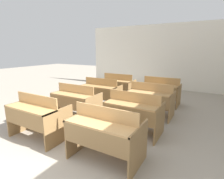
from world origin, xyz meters
TOP-DOWN VIEW (x-y plane):
  - wall_back at (0.00, 7.12)m, footprint 7.08×0.06m
  - bench_front_left at (-0.81, 1.11)m, footprint 1.14×0.72m
  - bench_front_right at (0.77, 1.15)m, footprint 1.14×0.72m
  - bench_second_left at (-0.82, 2.27)m, footprint 1.14×0.72m
  - bench_second_right at (0.79, 2.26)m, footprint 1.14×0.72m
  - bench_third_left at (-0.80, 3.41)m, footprint 1.14×0.72m
  - bench_third_right at (0.80, 3.42)m, footprint 1.14×0.72m
  - bench_back_left at (-0.81, 4.56)m, footprint 1.14×0.72m
  - bench_back_right at (0.78, 4.56)m, footprint 1.14×0.72m
  - schoolbag at (-1.73, 1.35)m, footprint 0.30×0.25m

SIDE VIEW (x-z plane):
  - schoolbag at x=-1.73m, z-range 0.00..0.39m
  - bench_front_left at x=-0.81m, z-range 0.01..0.92m
  - bench_front_right at x=0.77m, z-range 0.01..0.92m
  - bench_second_left at x=-0.82m, z-range 0.01..0.92m
  - bench_second_right at x=0.79m, z-range 0.01..0.92m
  - bench_third_left at x=-0.80m, z-range 0.01..0.92m
  - bench_third_right at x=0.80m, z-range 0.01..0.92m
  - bench_back_left at x=-0.81m, z-range 0.01..0.92m
  - bench_back_right at x=0.78m, z-range 0.01..0.92m
  - wall_back at x=0.00m, z-range 0.00..2.88m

